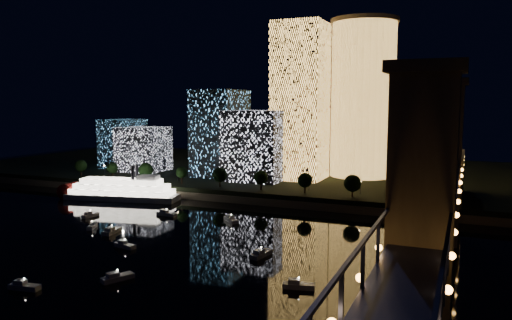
{
  "coord_description": "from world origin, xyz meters",
  "views": [
    {
      "loc": [
        71.9,
        -109.66,
        43.24
      ],
      "look_at": [
        1.76,
        55.0,
        22.2
      ],
      "focal_mm": 35.0,
      "sensor_mm": 36.0,
      "label": 1
    }
  ],
  "objects_px": {
    "tower_cylindrical": "(363,98)",
    "riverboat": "(117,190)",
    "truss_bridge": "(429,225)",
    "tower_rectangular": "(300,102)"
  },
  "relations": [
    {
      "from": "tower_cylindrical",
      "to": "riverboat",
      "type": "bearing_deg",
      "value": -138.84
    },
    {
      "from": "tower_cylindrical",
      "to": "truss_bridge",
      "type": "distance_m",
      "value": 151.97
    },
    {
      "from": "riverboat",
      "to": "tower_rectangular",
      "type": "bearing_deg",
      "value": 42.48
    },
    {
      "from": "tower_cylindrical",
      "to": "truss_bridge",
      "type": "relative_size",
      "value": 0.3
    },
    {
      "from": "tower_cylindrical",
      "to": "riverboat",
      "type": "xyz_separation_m",
      "value": [
        -91.9,
        -80.35,
        -40.58
      ]
    },
    {
      "from": "tower_rectangular",
      "to": "truss_bridge",
      "type": "height_order",
      "value": "tower_rectangular"
    },
    {
      "from": "riverboat",
      "to": "truss_bridge",
      "type": "bearing_deg",
      "value": -24.86
    },
    {
      "from": "tower_cylindrical",
      "to": "truss_bridge",
      "type": "bearing_deg",
      "value": -73.21
    },
    {
      "from": "tower_rectangular",
      "to": "riverboat",
      "type": "bearing_deg",
      "value": -137.52
    },
    {
      "from": "tower_rectangular",
      "to": "tower_cylindrical",
      "type": "bearing_deg",
      "value": 37.72
    }
  ]
}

